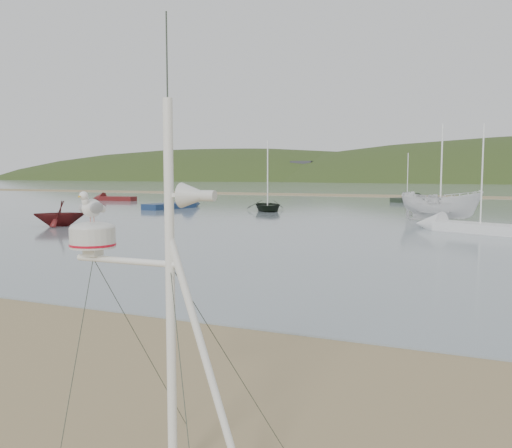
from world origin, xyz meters
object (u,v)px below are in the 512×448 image
at_px(boat_white, 441,180).
at_px(sailboat_blue_near, 183,205).
at_px(sailboat_dark_mid, 414,199).
at_px(boat_red, 59,202).
at_px(sailboat_white_near, 453,226).
at_px(mast_rig, 164,370).
at_px(dinghy_red_far, 108,198).
at_px(boat_dark, 268,185).

relative_size(boat_white, sailboat_blue_near, 0.74).
xyz_separation_m(boat_white, sailboat_dark_mid, (-4.84, 25.40, -2.42)).
xyz_separation_m(boat_red, sailboat_white_near, (21.59, 6.62, -1.17)).
xyz_separation_m(mast_rig, sailboat_white_near, (1.16, 26.75, -0.84)).
relative_size(boat_red, sailboat_white_near, 0.46).
height_order(sailboat_white_near, dinghy_red_far, sailboat_white_near).
height_order(boat_dark, sailboat_dark_mid, sailboat_dark_mid).
relative_size(boat_white, dinghy_red_far, 0.95).
xyz_separation_m(boat_red, sailboat_blue_near, (-2.44, 18.11, -1.17)).
bearing_deg(boat_red, sailboat_white_near, 68.97).
distance_m(boat_white, sailboat_white_near, 6.23).
bearing_deg(dinghy_red_far, boat_dark, -20.84).
bearing_deg(mast_rig, sailboat_white_near, 87.51).
xyz_separation_m(boat_red, sailboat_dark_mid, (15.61, 37.64, -1.17)).
xyz_separation_m(boat_dark, boat_white, (14.02, -4.64, 0.49)).
distance_m(boat_red, boat_white, 23.87).
bearing_deg(boat_red, dinghy_red_far, 175.47).
bearing_deg(sailboat_dark_mid, mast_rig, -85.23).
distance_m(boat_red, sailboat_white_near, 22.61).
bearing_deg(sailboat_white_near, sailboat_dark_mid, 100.91).
relative_size(boat_dark, sailboat_white_near, 0.70).
xyz_separation_m(boat_white, sailboat_blue_near, (-22.89, 5.87, -2.42)).
distance_m(boat_white, sailboat_dark_mid, 25.97).
relative_size(sailboat_blue_near, dinghy_red_far, 1.29).
bearing_deg(sailboat_dark_mid, boat_red, -112.52).
bearing_deg(dinghy_red_far, mast_rig, -50.75).
height_order(sailboat_white_near, sailboat_blue_near, sailboat_blue_near).
relative_size(mast_rig, dinghy_red_far, 0.84).
xyz_separation_m(boat_dark, boat_red, (-6.43, -16.89, -0.76)).
distance_m(boat_dark, boat_white, 14.78).
bearing_deg(sailboat_white_near, sailboat_blue_near, 154.44).
height_order(mast_rig, dinghy_red_far, mast_rig).
height_order(boat_red, sailboat_blue_near, sailboat_blue_near).
height_order(boat_dark, boat_red, boat_dark).
xyz_separation_m(sailboat_dark_mid, dinghy_red_far, (-32.76, -11.78, -0.01)).
height_order(boat_dark, dinghy_red_far, boat_dark).
xyz_separation_m(sailboat_white_near, dinghy_red_far, (-38.74, 19.24, -0.01)).
distance_m(sailboat_dark_mid, dinghy_red_far, 34.81).
xyz_separation_m(mast_rig, sailboat_dark_mid, (-4.82, 57.77, -0.84)).
bearing_deg(boat_red, sailboat_blue_near, 149.60).
relative_size(mast_rig, boat_dark, 1.08).
relative_size(sailboat_white_near, sailboat_blue_near, 0.87).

